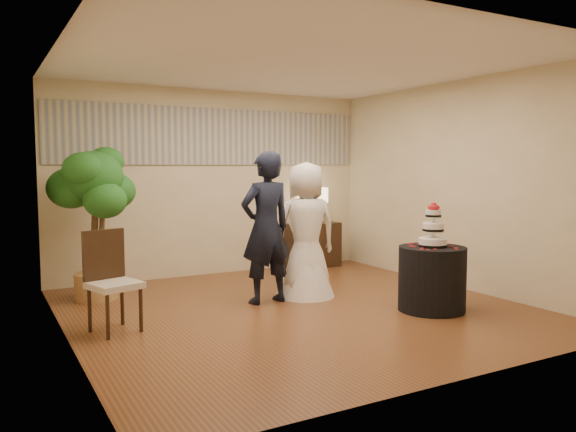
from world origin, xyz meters
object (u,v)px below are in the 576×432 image
bride (306,230)px  console (313,245)px  ficus_tree (94,222)px  cake_table (432,279)px  side_chair (114,282)px  table_lamp (313,205)px  groom (266,228)px  wedding_cake (433,225)px

bride → console: (1.18, 1.73, -0.49)m
console → ficus_tree: ficus_tree is taller
cake_table → side_chair: (-3.36, 0.90, 0.14)m
table_lamp → ficus_tree: ficus_tree is taller
table_lamp → ficus_tree: 3.60m
console → side_chair: bearing=-149.0°
groom → wedding_cake: (1.49, -1.26, 0.08)m
groom → cake_table: bearing=135.1°
bride → side_chair: size_ratio=1.68×
wedding_cake → table_lamp: table_lamp is taller
groom → cake_table: (1.49, -1.26, -0.55)m
groom → bride: 0.60m
bride → wedding_cake: size_ratio=3.35×
bride → console: size_ratio=1.95×
ficus_tree → groom: bearing=-33.5°
ficus_tree → console: bearing=9.8°
side_chair → bride: bearing=-7.6°
cake_table → table_lamp: (0.28, 3.05, 0.65)m
groom → table_lamp: (1.77, 1.79, 0.10)m
wedding_cake → console: size_ratio=0.58×
console → table_lamp: 0.65m
ficus_tree → wedding_cake: bearing=-36.7°
cake_table → wedding_cake: (0.00, 0.00, 0.62)m
bride → wedding_cake: bearing=131.1°
cake_table → side_chair: 3.48m
wedding_cake → side_chair: 3.51m
wedding_cake → table_lamp: 3.06m
table_lamp → ficus_tree: size_ratio=0.30×
cake_table → console: bearing=84.8°
cake_table → side_chair: bearing=164.9°
ficus_tree → side_chair: 1.60m
cake_table → console: size_ratio=0.87×
wedding_cake → groom: bearing=139.9°
table_lamp → wedding_cake: bearing=-95.2°
groom → cake_table: groom is taller
table_lamp → ficus_tree: bearing=-170.2°
bride → cake_table: bearing=131.1°
table_lamp → ficus_tree: (-3.55, -0.62, -0.05)m
side_chair → table_lamp: bearing=13.3°
bride → side_chair: bearing=16.6°
cake_table → ficus_tree: ficus_tree is taller
cake_table → groom: bearing=139.9°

